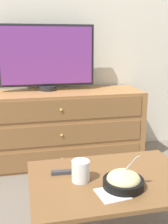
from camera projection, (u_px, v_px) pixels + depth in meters
name	position (u px, v px, depth m)	size (l,w,h in m)	color
ground_plane	(55.00, 149.00, 2.79)	(12.00, 12.00, 0.00)	#70665B
wall_back	(51.00, 12.00, 2.49)	(12.00, 0.05, 2.60)	silver
dresser	(58.00, 127.00, 2.47)	(1.47, 0.47, 0.63)	#9E6B3D
tv	(47.00, 57.00, 2.39)	(0.82, 0.14, 0.56)	#232328
coffee_table	(111.00, 188.00, 1.42)	(0.81, 0.58, 0.39)	brown
takeout_bowl	(123.00, 181.00, 1.31)	(0.19, 0.19, 0.17)	black
drink_cup	(81.00, 172.00, 1.37)	(0.09, 0.09, 0.11)	beige
napkin	(112.00, 194.00, 1.26)	(0.15, 0.15, 0.00)	white
remote_control	(67.00, 172.00, 1.45)	(0.16, 0.04, 0.02)	#38383D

